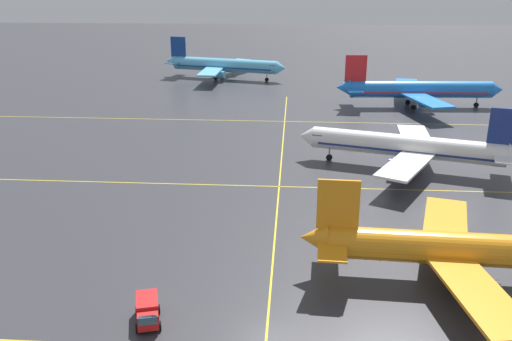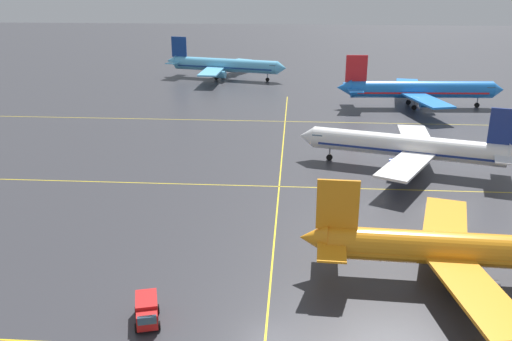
% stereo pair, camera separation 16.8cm
% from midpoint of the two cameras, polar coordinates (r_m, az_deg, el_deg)
% --- Properties ---
extents(ground_plane, '(600.00, 600.00, 0.00)m').
position_cam_midpoint_polar(ground_plane, '(49.34, 0.97, -16.73)').
color(ground_plane, '#333338').
extents(airliner_front_gate, '(33.11, 28.55, 10.30)m').
position_cam_midpoint_polar(airliner_front_gate, '(58.90, 20.62, -7.63)').
color(airliner_front_gate, orange).
rests_on(airliner_front_gate, ground).
extents(airliner_second_row, '(34.24, 29.20, 10.82)m').
position_cam_midpoint_polar(airliner_second_row, '(89.59, 15.33, 2.39)').
color(airliner_second_row, white).
rests_on(airliner_second_row, ground).
extents(airliner_third_row, '(38.06, 32.80, 11.84)m').
position_cam_midpoint_polar(airliner_third_row, '(132.82, 16.31, 7.97)').
color(airliner_third_row, blue).
rests_on(airliner_third_row, ground).
extents(airliner_far_left_stand, '(36.62, 31.17, 11.51)m').
position_cam_midpoint_polar(airliner_far_left_stand, '(163.35, -3.41, 10.75)').
color(airliner_far_left_stand, '#5BB7E5').
rests_on(airliner_far_left_stand, ground).
extents(taxiway_markings, '(132.46, 123.07, 0.01)m').
position_cam_midpoint_polar(taxiway_markings, '(80.49, 2.33, -1.65)').
color(taxiway_markings, yellow).
rests_on(taxiway_markings, ground).
extents(service_truck_red_van, '(3.01, 4.45, 2.10)m').
position_cam_midpoint_polar(service_truck_red_van, '(51.36, -11.17, -13.93)').
color(service_truck_red_van, red).
rests_on(service_truck_red_van, ground).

